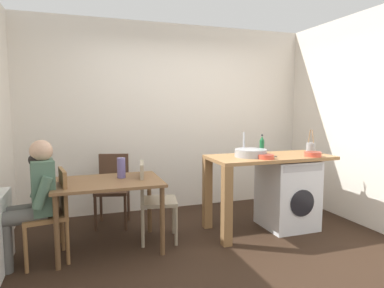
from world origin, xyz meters
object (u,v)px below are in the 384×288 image
washing_machine (287,193)px  utensil_crock (311,147)px  chair_person_seat (52,210)px  vase (121,168)px  mixing_bowl (266,156)px  colander (313,154)px  chair_opposite (152,197)px  seated_person (33,195)px  dining_table (108,190)px  chair_spare_by_wall (113,185)px  bottle_tall_green (262,146)px

washing_machine → utensil_crock: 0.67m
chair_person_seat → vase: vase is taller
mixing_bowl → colander: 0.63m
chair_opposite → washing_machine: bearing=97.1°
chair_opposite → seated_person: (-1.18, -0.18, 0.16)m
washing_machine → vase: 2.08m
chair_opposite → dining_table: bearing=-71.6°
mixing_bowl → vase: (-1.59, 0.34, -0.10)m
chair_spare_by_wall → seated_person: (-0.82, -0.89, 0.16)m
mixing_bowl → colander: bearing=-1.8°
chair_person_seat → seated_person: (-0.16, -0.03, 0.16)m
bottle_tall_green → vase: 1.71m
chair_spare_by_wall → washing_machine: 2.22m
chair_opposite → washing_machine: size_ratio=1.05×
dining_table → mixing_bowl: 1.78m
dining_table → washing_machine: size_ratio=1.28×
chair_opposite → utensil_crock: (2.07, -0.06, 0.48)m
vase → mixing_bowl: bearing=-12.1°
dining_table → vase: size_ratio=5.01×
chair_person_seat → utensil_crock: size_ratio=3.00×
chair_person_seat → mixing_bowl: bearing=-103.2°
dining_table → chair_opposite: (0.48, 0.06, -0.14)m
chair_spare_by_wall → colander: (2.25, -1.03, 0.44)m
chair_spare_by_wall → washing_machine: (2.06, -0.82, -0.08)m
chair_person_seat → seated_person: bearing=90.0°
seated_person → utensil_crock: (3.25, 0.12, 0.32)m
dining_table → utensil_crock: utensil_crock is taller
seated_person → dining_table: bearing=-90.1°
dining_table → colander: 2.40m
chair_person_seat → seated_person: size_ratio=0.75×
seated_person → washing_machine: bearing=-97.9°
mixing_bowl → utensil_crock: utensil_crock is taller
chair_opposite → bottle_tall_green: 1.47m
chair_person_seat → washing_machine: size_ratio=1.05×
seated_person → chair_opposite: bearing=-90.8°
mixing_bowl → vase: mixing_bowl is taller
seated_person → vase: 0.90m
chair_opposite → colander: bearing=91.0°
chair_opposite → washing_machine: (1.70, -0.11, -0.08)m
chair_spare_by_wall → vase: vase is taller
seated_person → utensil_crock: bearing=-97.2°
seated_person → vase: bearing=-85.3°
chair_opposite → seated_person: bearing=-70.7°
chair_spare_by_wall → washing_machine: bearing=172.5°
chair_spare_by_wall → utensil_crock: bearing=176.7°
chair_person_seat → chair_opposite: size_ratio=1.00×
mixing_bowl → chair_person_seat: bearing=176.2°
chair_opposite → colander: (1.89, -0.33, 0.44)m
bottle_tall_green → utensil_crock: utensil_crock is taller
chair_person_seat → vase: (0.70, 0.19, 0.34)m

